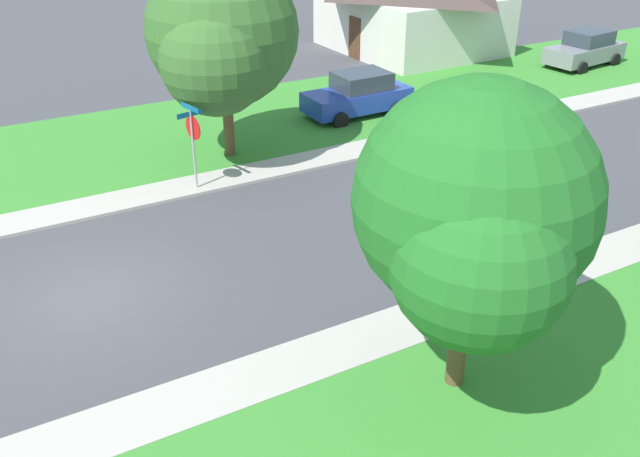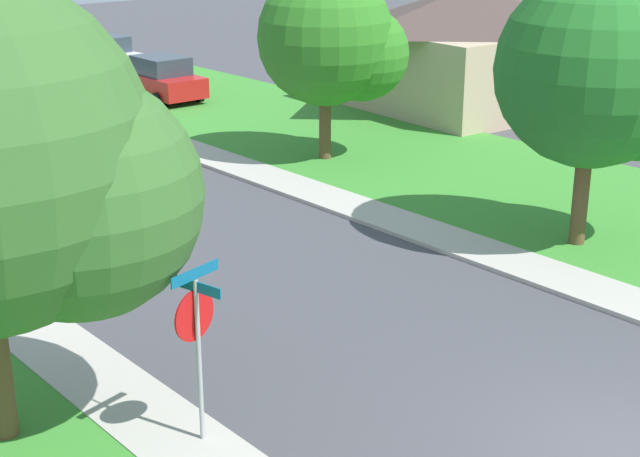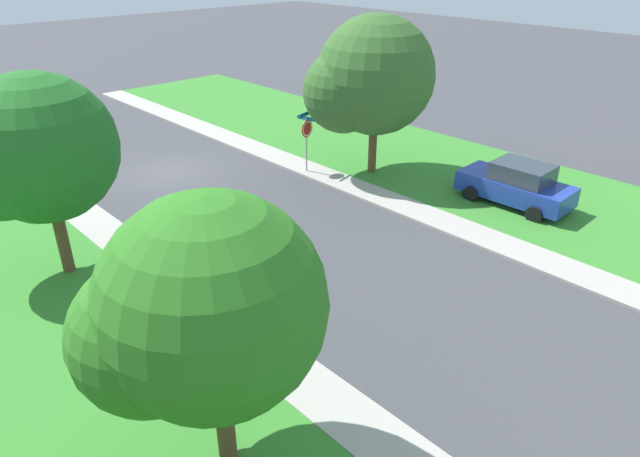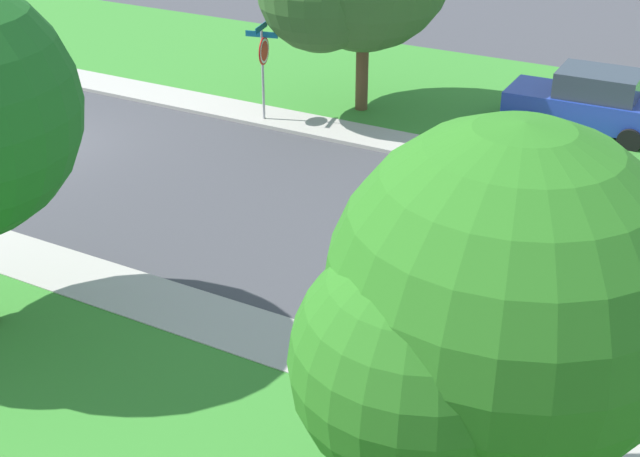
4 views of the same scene
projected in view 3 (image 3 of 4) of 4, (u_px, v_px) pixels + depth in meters
The scene contains 11 objects.
ground_plane at pixel (170, 172), 25.30m from camera, with size 120.00×120.00×0.00m, color #424247.
sidewalk_east at pixel (243, 336), 14.61m from camera, with size 1.40×56.00×0.10m, color #ADA89E.
lawn_east at pixel (61, 433), 11.74m from camera, with size 8.00×56.00×0.08m, color #38842D.
sidewalk_west at pixel (453, 226), 20.35m from camera, with size 1.40×56.00×0.10m, color #ADA89E.
lawn_west at pixel (519, 191), 23.22m from camera, with size 8.00×56.00×0.08m, color #38842D.
stop_sign_near_corner at pixel (15, 130), 24.65m from camera, with size 0.91×0.91×2.77m.
stop_sign_far_corner at pixel (307, 132), 24.31m from camera, with size 0.90×0.90×2.77m.
car_blue_far_down_street at pixel (517, 184), 21.67m from camera, with size 2.12×4.34×1.76m.
tree_across_left at pixel (197, 313), 9.54m from camera, with size 4.30×4.00×5.71m.
tree_across_right at pixel (31, 154), 15.76m from camera, with size 4.59×4.27×6.19m.
tree_sidewalk_mid at pixel (368, 80), 23.23m from camera, with size 5.30×4.93×6.78m.
Camera 3 is at (11.29, 21.93, 9.18)m, focal length 31.50 mm.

